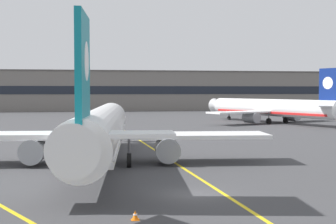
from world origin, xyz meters
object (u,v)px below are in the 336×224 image
object	(u,v)px
airliner_background	(271,108)
safety_cone_by_tail	(135,215)
airliner_foreground	(102,129)
safety_cone_by_nose_gear	(112,143)

from	to	relation	value
airliner_background	safety_cone_by_tail	size ratio (longest dim) A/B	69.20
airliner_foreground	safety_cone_by_nose_gear	bearing A→B (deg)	84.45
safety_cone_by_nose_gear	safety_cone_by_tail	world-z (taller)	same
airliner_background	safety_cone_by_tail	bearing A→B (deg)	-116.39
safety_cone_by_tail	airliner_background	bearing A→B (deg)	63.61
airliner_background	airliner_foreground	bearing A→B (deg)	-125.44
airliner_background	safety_cone_by_tail	xyz separation A→B (m)	(-35.57, -71.67, -3.01)
airliner_foreground	safety_cone_by_nose_gear	distance (m)	16.02
safety_cone_by_nose_gear	safety_cone_by_tail	size ratio (longest dim) A/B	1.00
airliner_foreground	safety_cone_by_nose_gear	xyz separation A→B (m)	(1.52, 15.64, -3.11)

